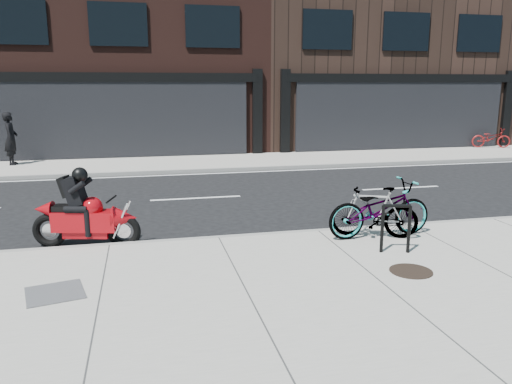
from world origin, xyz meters
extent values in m
plane|color=black|center=(0.00, 0.00, 0.00)|extent=(120.00, 120.00, 0.00)
cube|color=gray|center=(0.00, -5.00, 0.07)|extent=(60.00, 6.00, 0.13)
cube|color=gray|center=(0.00, 7.75, 0.07)|extent=(60.00, 3.50, 0.13)
cube|color=black|center=(10.00, 14.50, 6.25)|extent=(12.00, 10.00, 12.50)
cylinder|color=black|center=(2.62, -3.45, 0.54)|extent=(0.06, 0.06, 0.83)
cylinder|color=black|center=(3.06, -3.57, 0.54)|extent=(0.06, 0.06, 0.83)
cylinder|color=black|center=(2.84, -3.51, 0.96)|extent=(0.45, 0.18, 0.06)
imported|color=gray|center=(2.99, -2.60, 0.67)|extent=(2.10, 0.81, 1.09)
imported|color=gray|center=(2.88, -2.60, 0.62)|extent=(1.67, 1.09, 0.97)
torus|color=black|center=(-1.75, -1.77, 0.31)|extent=(0.66, 0.29, 0.64)
torus|color=black|center=(-3.09, -1.44, 0.31)|extent=(0.66, 0.29, 0.64)
cube|color=#91060D|center=(-2.43, -1.60, 0.51)|extent=(1.22, 0.64, 0.37)
cone|color=#91060D|center=(-1.71, -1.78, 0.57)|extent=(0.53, 0.52, 0.43)
sphere|color=#91060D|center=(-2.29, -1.63, 0.76)|extent=(0.39, 0.39, 0.39)
cube|color=black|center=(-2.71, -1.53, 0.74)|extent=(0.59, 0.39, 0.12)
cylinder|color=silver|center=(-2.91, -1.30, 0.29)|extent=(0.54, 0.21, 0.09)
cube|color=black|center=(-2.58, -1.56, 1.07)|extent=(0.45, 0.43, 0.57)
cube|color=black|center=(-2.73, -1.53, 1.15)|extent=(0.29, 0.34, 0.39)
sphere|color=black|center=(-2.47, -1.59, 1.37)|extent=(0.28, 0.28, 0.28)
imported|color=black|center=(-5.93, 8.44, 1.08)|extent=(0.50, 0.72, 1.89)
imported|color=maroon|center=(14.31, 8.89, 0.57)|extent=(1.79, 1.14, 0.89)
cylinder|color=black|center=(2.64, -4.41, 0.14)|extent=(0.79, 0.79, 0.02)
cube|color=#505052|center=(-2.62, -4.05, 0.14)|extent=(0.90, 0.90, 0.02)
camera|label=1|loc=(-1.34, -10.98, 2.97)|focal=35.00mm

